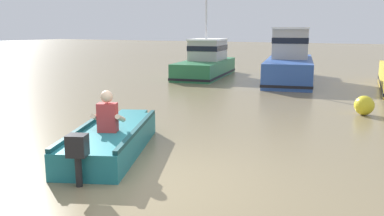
{
  "coord_description": "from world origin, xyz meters",
  "views": [
    {
      "loc": [
        3.23,
        -4.86,
        2.27
      ],
      "look_at": [
        -0.68,
        2.95,
        0.55
      ],
      "focal_mm": 38.07,
      "sensor_mm": 36.0,
      "label": 1
    }
  ],
  "objects_px": {
    "moored_boat_blue": "(290,61)",
    "mooring_buoy": "(364,105)",
    "moored_boat_green": "(206,62)",
    "rowboat_with_person": "(112,138)"
  },
  "relations": [
    {
      "from": "moored_boat_blue",
      "to": "mooring_buoy",
      "type": "bearing_deg",
      "value": -60.86
    },
    {
      "from": "moored_boat_blue",
      "to": "mooring_buoy",
      "type": "relative_size",
      "value": 12.36
    },
    {
      "from": "moored_boat_green",
      "to": "moored_boat_blue",
      "type": "distance_m",
      "value": 3.96
    },
    {
      "from": "moored_boat_green",
      "to": "moored_boat_blue",
      "type": "xyz_separation_m",
      "value": [
        3.95,
        0.08,
        0.19
      ]
    },
    {
      "from": "rowboat_with_person",
      "to": "mooring_buoy",
      "type": "distance_m",
      "value": 6.88
    },
    {
      "from": "rowboat_with_person",
      "to": "mooring_buoy",
      "type": "relative_size",
      "value": 6.98
    },
    {
      "from": "moored_boat_blue",
      "to": "rowboat_with_person",
      "type": "bearing_deg",
      "value": -92.38
    },
    {
      "from": "moored_boat_green",
      "to": "moored_boat_blue",
      "type": "height_order",
      "value": "moored_boat_green"
    },
    {
      "from": "mooring_buoy",
      "to": "rowboat_with_person",
      "type": "bearing_deg",
      "value": -125.18
    },
    {
      "from": "rowboat_with_person",
      "to": "moored_boat_green",
      "type": "xyz_separation_m",
      "value": [
        -3.46,
        11.77,
        0.41
      ]
    }
  ]
}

